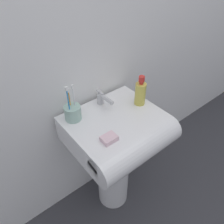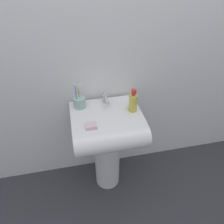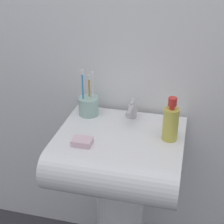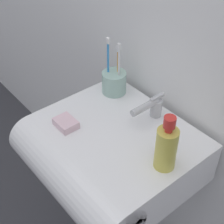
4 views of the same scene
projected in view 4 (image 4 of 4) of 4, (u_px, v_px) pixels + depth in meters
name	position (u px, v px, depth m)	size (l,w,h in m)	color
sink_pedestal	(118.00, 216.00, 1.35)	(0.21, 0.21, 0.62)	white
sink_basin	(106.00, 155.00, 1.09)	(0.49, 0.46, 0.15)	white
faucet	(152.00, 107.00, 1.08)	(0.04, 0.13, 0.08)	#B7B7BC
toothbrush_cup	(114.00, 82.00, 1.20)	(0.09, 0.09, 0.21)	#99BFB2
soap_bottle	(167.00, 146.00, 0.91)	(0.06, 0.06, 0.17)	gold
bar_soap	(66.00, 123.00, 1.07)	(0.07, 0.06, 0.02)	silver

